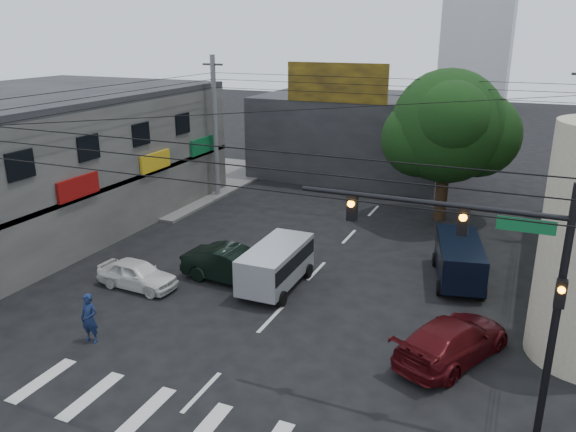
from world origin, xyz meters
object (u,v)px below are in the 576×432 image
Objects in this scene: traffic_gantry at (492,265)px; dark_sedan at (234,265)px; street_tree at (448,127)px; utility_pole_far_right at (574,155)px; maroon_sedan at (453,340)px; traffic_officer at (89,318)px; navy_van at (459,262)px; white_compact at (137,274)px; utility_pole_far_left at (215,128)px; silver_minivan at (276,267)px.

dark_sedan is at bearing 152.96° from traffic_gantry.
street_tree is at bearing -26.65° from dark_sedan.
utility_pole_far_right is at bearing -8.75° from street_tree.
maroon_sedan is (2.78, -14.99, -4.76)m from street_tree.
traffic_gantry is 3.89× the size of traffic_officer.
traffic_gantry is at bearing 177.47° from navy_van.
utility_pole_far_right is 2.48× the size of white_compact.
maroon_sedan is 12.64m from traffic_officer.
utility_pole_far_left is 14.81m from white_compact.
traffic_gantry is 1.63× the size of silver_minivan.
utility_pole_far_left is 2.08× the size of silver_minivan.
utility_pole_far_left is 1.94× the size of dark_sedan.
dark_sedan is at bearing 10.17° from maroon_sedan.
traffic_officer is (-4.20, -6.71, -0.02)m from silver_minivan.
navy_van is at bearing -120.24° from utility_pole_far_right.
traffic_gantry is at bearing -42.86° from utility_pole_far_left.
white_compact is 4.51m from traffic_officer.
maroon_sedan reaches higher than white_compact.
traffic_gantry reaches higher than white_compact.
maroon_sedan is at bearing -101.86° from dark_sedan.
utility_pole_far_left reaches higher than traffic_officer.
traffic_officer is at bearing -131.09° from utility_pole_far_right.
utility_pole_far_left is at bearing 35.74° from dark_sedan.
maroon_sedan is 2.87× the size of traffic_officer.
utility_pole_far_right reaches higher than maroon_sedan.
maroon_sedan is 1.08× the size of navy_van.
white_compact is 6.01m from silver_minivan.
dark_sedan is 9.94m from navy_van.
dark_sedan is 0.89× the size of maroon_sedan.
street_tree is 18.70m from white_compact.
street_tree is at bearing 1.44° from navy_van.
traffic_gantry is at bearing 0.24° from traffic_officer.
street_tree is 2.35× the size of white_compact.
street_tree is 18.42m from traffic_gantry.
utility_pole_far_right is at bearing -47.02° from dark_sedan.
utility_pole_far_right is 9.42m from navy_van.
traffic_officer is (-13.02, -1.00, -3.90)m from traffic_gantry.
navy_van is at bearing -62.68° from silver_minivan.
navy_van is 2.67× the size of traffic_officer.
street_tree is 1.21× the size of traffic_gantry.
dark_sedan is 10.07m from maroon_sedan.
utility_pole_far_left reaches higher than street_tree.
silver_minivan is (-11.50, -11.29, -3.65)m from utility_pole_far_right.
traffic_officer is at bearing -115.83° from street_tree.
street_tree is at bearing 101.99° from traffic_gantry.
traffic_gantry is 0.78× the size of utility_pole_far_left.
silver_minivan is (5.50, 2.40, 0.32)m from white_compact.
utility_pole_far_right reaches higher than traffic_gantry.
street_tree is 21.59m from traffic_officer.
utility_pole_far_left is (-14.50, -1.00, -0.87)m from street_tree.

